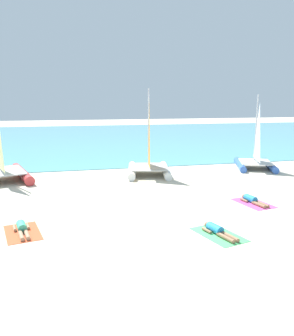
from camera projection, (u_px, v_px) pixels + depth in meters
ground_plane at (128, 172)px, 21.85m from camera, size 120.00×120.00×0.00m
ocean_water at (97, 137)px, 41.87m from camera, size 120.00×40.00×0.05m
sailboat_white at (149, 162)px, 20.87m from camera, size 3.29×4.40×5.17m
sailboat_blue at (255, 158)px, 22.75m from camera, size 3.57×4.32×4.84m
sailboat_red at (0, 165)px, 19.19m from camera, size 4.04×5.17×5.93m
towel_left at (23, 232)px, 11.76m from camera, size 1.49×2.09×0.01m
sunbather_left at (22, 228)px, 11.80m from camera, size 0.73×1.56×0.30m
towel_middle at (219, 235)px, 11.58m from camera, size 1.55×2.12×0.01m
sunbather_middle at (217, 230)px, 11.61m from camera, size 0.78×1.55×0.30m
towel_right at (253, 203)px, 15.11m from camera, size 1.39×2.05×0.01m
sunbather_right at (252, 200)px, 15.15m from camera, size 0.65×1.57×0.30m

